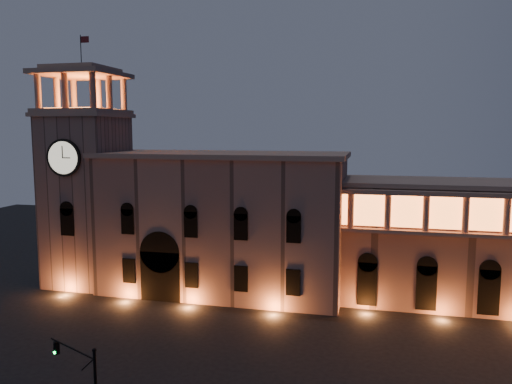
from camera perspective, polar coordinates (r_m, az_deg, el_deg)
ground at (r=45.59m, az=-9.89°, el=-19.48°), size 160.00×160.00×0.00m
government_building at (r=63.18m, az=-3.87°, el=-3.49°), size 30.80×12.80×17.60m
clock_tower at (r=69.53m, az=-18.79°, el=0.22°), size 9.80×9.80×32.40m
colonnade_wing at (r=64.46m, az=27.19°, el=-5.35°), size 40.60×11.50×14.50m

